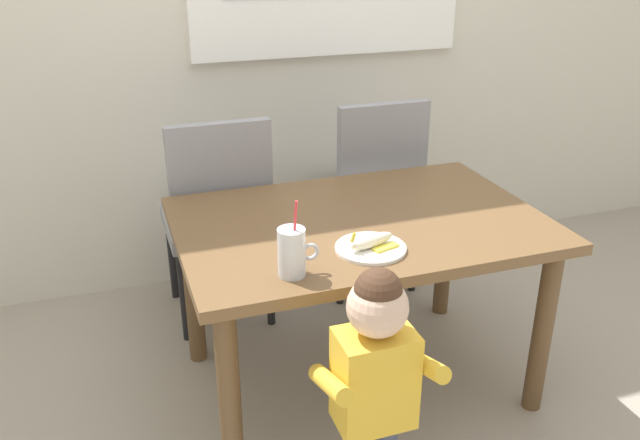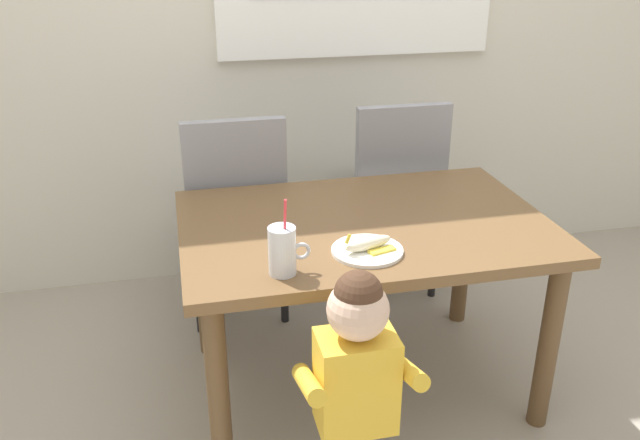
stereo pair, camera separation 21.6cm
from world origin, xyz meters
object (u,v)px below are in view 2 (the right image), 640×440
dining_table (364,246)px  dining_chair_right (392,188)px  snack_plate (367,251)px  dining_chair_left (235,207)px  peeled_banana (369,244)px  toddler_standing (356,371)px  milk_cup (283,253)px

dining_table → dining_chair_right: size_ratio=1.35×
dining_chair_right → snack_plate: dining_chair_right is taller
dining_table → dining_chair_left: (-0.40, 0.62, -0.06)m
snack_plate → peeled_banana: (0.00, -0.00, 0.03)m
dining_table → snack_plate: snack_plate is taller
dining_table → toddler_standing: size_ratio=1.55×
toddler_standing → milk_cup: (-0.15, 0.28, 0.24)m
snack_plate → peeled_banana: size_ratio=1.31×
dining_table → toddler_standing: (-0.19, -0.60, -0.08)m
toddler_standing → dining_table: bearing=72.0°
milk_cup → snack_plate: milk_cup is taller
dining_table → milk_cup: 0.50m
dining_table → peeled_banana: size_ratio=7.38×
dining_chair_left → milk_cup: dining_chair_left is taller
dining_chair_right → toddler_standing: (-0.53, -1.28, -0.02)m
milk_cup → toddler_standing: bearing=-61.7°
dining_table → dining_chair_right: 0.76m
dining_chair_right → peeled_banana: dining_chair_right is taller
toddler_standing → dining_chair_right: bearing=67.4°
dining_table → toddler_standing: bearing=-108.0°
dining_chair_left → peeled_banana: 0.94m
dining_chair_right → milk_cup: dining_chair_right is taller
milk_cup → snack_plate: bearing=15.0°
dining_table → dining_chair_left: size_ratio=1.35×
dining_chair_right → toddler_standing: dining_chair_right is taller
dining_chair_right → dining_table: bearing=63.6°
peeled_banana → dining_table: bearing=76.4°
peeled_banana → toddler_standing: bearing=-110.8°
dining_table → dining_chair_left: bearing=123.0°
peeled_banana → milk_cup: bearing=-165.5°
dining_chair_right → toddler_standing: bearing=67.4°
dining_chair_right → peeled_banana: bearing=66.7°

